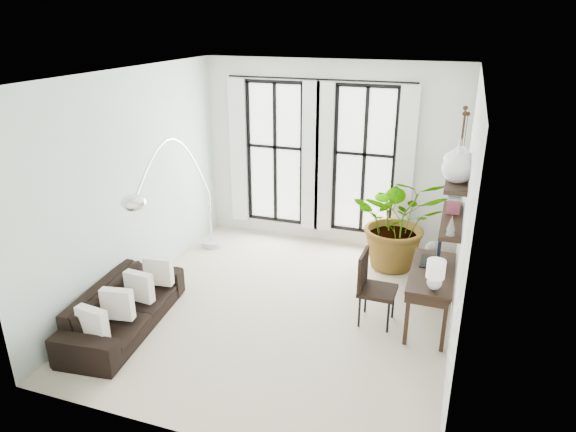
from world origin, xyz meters
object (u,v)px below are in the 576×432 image
at_px(sofa, 124,307).
at_px(desk, 431,276).
at_px(buddha, 430,271).
at_px(arc_lamp, 176,170).
at_px(plant, 399,221).
at_px(desk_chair, 371,283).

height_order(sofa, desk, desk).
bearing_deg(buddha, sofa, -148.72).
relative_size(sofa, arc_lamp, 0.69).
bearing_deg(plant, buddha, -50.01).
height_order(sofa, arc_lamp, arc_lamp).
height_order(arc_lamp, buddha, arc_lamp).
bearing_deg(sofa, arc_lamp, -10.44).
distance_m(arc_lamp, buddha, 3.98).
xyz_separation_m(desk_chair, arc_lamp, (-2.91, 0.17, 1.23)).
relative_size(desk, arc_lamp, 0.44).
bearing_deg(sofa, desk, -76.38).
bearing_deg(sofa, buddha, -64.92).
bearing_deg(plant, desk, -68.45).
distance_m(desk_chair, buddha, 1.29).
bearing_deg(desk, sofa, -160.18).
bearing_deg(arc_lamp, plant, 27.81).
xyz_separation_m(desk, arc_lamp, (-3.64, 0.01, 1.07)).
bearing_deg(arc_lamp, desk_chair, -3.34).
bearing_deg(buddha, arc_lamp, -166.16).
relative_size(plant, desk, 1.22).
xyz_separation_m(plant, desk_chair, (-0.11, -1.76, -0.23)).
distance_m(sofa, plant, 4.32).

